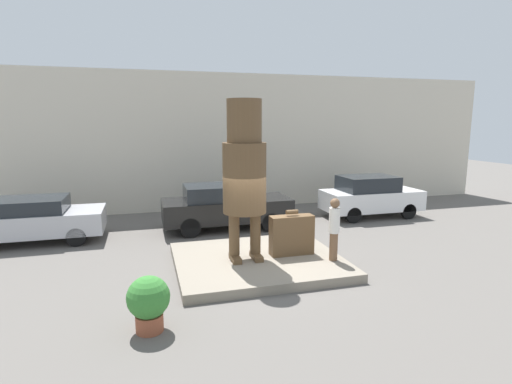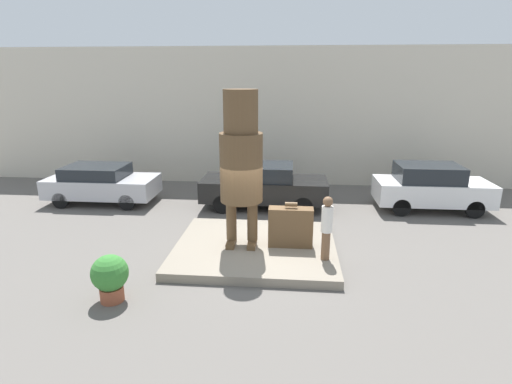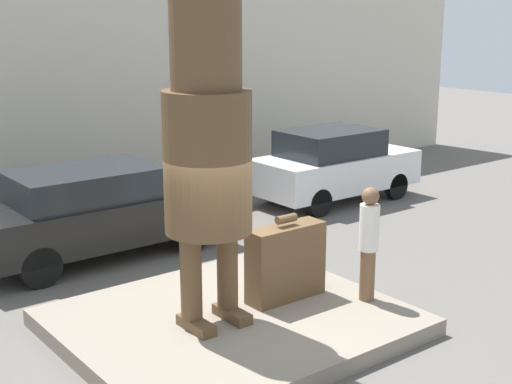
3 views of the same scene
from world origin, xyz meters
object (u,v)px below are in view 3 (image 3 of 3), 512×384
tourist (369,239)px  parked_car_white (334,164)px  giant_suitcase (286,262)px  statue_figure (207,142)px  parked_car_black (96,210)px

tourist → parked_car_white: bearing=50.3°
giant_suitcase → tourist: 1.24m
statue_figure → tourist: bearing=-18.3°
parked_car_black → parked_car_white: 6.18m
giant_suitcase → parked_car_white: (5.10, 4.28, 0.08)m
parked_car_white → giant_suitcase: bearing=-140.0°
giant_suitcase → parked_car_white: parked_car_white is taller
tourist → parked_car_white: 6.57m
statue_figure → parked_car_black: statue_figure is taller
tourist → parked_car_black: tourist is taller
statue_figure → giant_suitcase: statue_figure is taller
statue_figure → giant_suitcase: (1.35, 0.02, -1.92)m
giant_suitcase → parked_car_black: 4.16m
tourist → parked_car_black: 5.19m
parked_car_black → parked_car_white: size_ratio=1.15×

